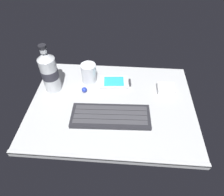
# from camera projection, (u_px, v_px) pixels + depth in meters

# --- Properties ---
(ground_plane) EXTENTS (0.64, 0.48, 0.03)m
(ground_plane) POSITION_uv_depth(u_px,v_px,m) (112.00, 105.00, 0.79)
(ground_plane) COLOR #B7BABC
(keyboard) EXTENTS (0.29, 0.12, 0.02)m
(keyboard) POSITION_uv_depth(u_px,v_px,m) (111.00, 116.00, 0.73)
(keyboard) COLOR #232328
(keyboard) RESTS_ON ground_plane
(handheld_device) EXTENTS (0.13, 0.09, 0.02)m
(handheld_device) POSITION_uv_depth(u_px,v_px,m) (115.00, 83.00, 0.86)
(handheld_device) COLOR silver
(handheld_device) RESTS_ON ground_plane
(juice_cup) EXTENTS (0.06, 0.06, 0.09)m
(juice_cup) POSITION_uv_depth(u_px,v_px,m) (89.00, 74.00, 0.85)
(juice_cup) COLOR silver
(juice_cup) RESTS_ON ground_plane
(water_bottle) EXTENTS (0.07, 0.07, 0.21)m
(water_bottle) POSITION_uv_depth(u_px,v_px,m) (49.00, 72.00, 0.78)
(water_bottle) COLOR silver
(water_bottle) RESTS_ON ground_plane
(charger_block) EXTENTS (0.07, 0.06, 0.02)m
(charger_block) POSITION_uv_depth(u_px,v_px,m) (166.00, 89.00, 0.82)
(charger_block) COLOR white
(charger_block) RESTS_ON ground_plane
(trackball_mouse) EXTENTS (0.02, 0.02, 0.02)m
(trackball_mouse) POSITION_uv_depth(u_px,v_px,m) (84.00, 90.00, 0.82)
(trackball_mouse) COLOR #2338B2
(trackball_mouse) RESTS_ON ground_plane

